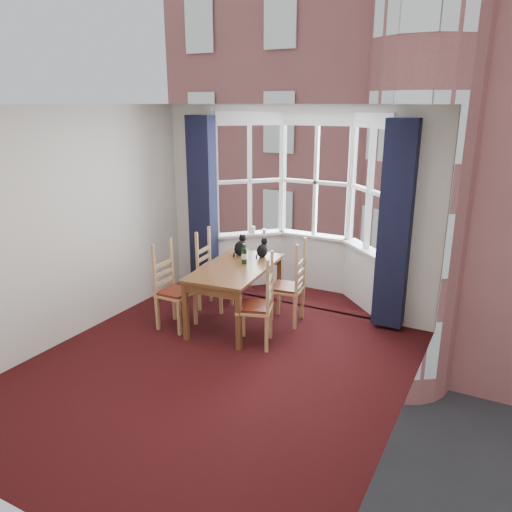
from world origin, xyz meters
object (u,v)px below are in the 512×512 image
Objects in this scene: cat_right at (262,250)px; candle_short at (264,232)px; chair_left_near at (170,292)px; chair_right_far at (293,289)px; candle_tall at (253,230)px; wine_bottle at (244,255)px; dining_table at (236,273)px; chair_left_far at (210,276)px; cat_left at (241,247)px; chair_right_near at (262,308)px.

cat_right is 0.91m from candle_short.
candle_short reaches higher than chair_left_near.
candle_tall reaches higher than chair_right_far.
candle_tall reaches higher than candle_short.
wine_bottle is at bearing -100.77° from cat_right.
dining_table is 0.70m from chair_left_far.
cat_left reaches higher than chair_left_near.
cat_right is at bearing 77.13° from dining_table.
candle_tall is at bearing 81.82° from chair_left_far.
wine_bottle is 2.38× the size of candle_tall.
chair_left_near is (-0.70, -0.50, -0.22)m from dining_table.
chair_left_far is 0.86m from cat_right.
chair_right_near is (1.20, -0.70, 0.00)m from chair_left_far.
cat_right reaches higher than chair_left_near.
wine_bottle is at bearing -162.85° from chair_right_far.
dining_table is 1.39m from candle_short.
chair_right_far is at bearing 31.35° from chair_left_near.
chair_left_far is at bearing -155.79° from cat_left.
chair_right_near is 0.76m from chair_right_far.
chair_right_far is (0.68, 0.34, -0.22)m from dining_table.
cat_right is (0.82, 1.02, 0.42)m from chair_left_near.
chair_left_far is 1.14m from candle_tall.
candle_tall is at bearing 121.29° from chair_right_near.
chair_left_near is at bearing -128.64° from cat_right.
chair_right_far is 0.97m from cat_left.
chair_right_far is at bearing -40.93° from candle_tall.
chair_left_near is at bearing -139.22° from wine_bottle.
wine_bottle is (0.05, 0.14, 0.21)m from dining_table.
cat_left is 3.50× the size of candle_short.
chair_left_near is 1.61m from chair_right_far.
chair_left_near and chair_right_far have the same top height.
candle_tall is (0.15, 1.03, 0.46)m from chair_left_far.
chair_right_far is at bearing -8.31° from cat_left.
cat_right reaches higher than candle_tall.
candle_tall is (-0.45, 1.31, 0.23)m from dining_table.
wine_bottle is at bearing 134.63° from chair_right_near.
chair_left_far is 0.79m from wine_bottle.
chair_left_near and chair_left_far have the same top height.
dining_table is 0.57m from cat_right.
chair_right_near is 0.91m from wine_bottle.
cat_left is 2.63× the size of candle_tall.
chair_left_far is at bearing -161.26° from cat_right.
wine_bottle is 1.24m from candle_short.
chair_left_far is 1.00× the size of chair_right_near.
dining_table is 1.73× the size of chair_right_far.
candle_tall is at bearing 108.85° from dining_table.
chair_right_near is at bearing 3.43° from chair_left_near.
dining_table is at bearing -67.84° from cat_left.
candle_short reaches higher than chair_right_far.
dining_table is 5.82× the size of cat_right.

